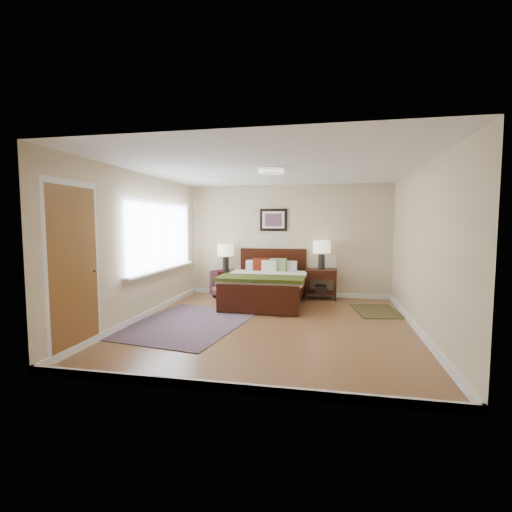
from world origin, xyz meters
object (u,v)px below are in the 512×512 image
(rug_persian, at_px, (188,323))
(bed, at_px, (266,280))
(nightstand_left, at_px, (226,276))
(nightstand_right, at_px, (321,281))
(lamp_left, at_px, (226,252))
(lamp_right, at_px, (322,249))
(armchair, at_px, (230,284))

(rug_persian, bearing_deg, bed, 68.53)
(bed, xyz_separation_m, nightstand_left, (-1.06, 0.71, -0.06))
(nightstand_right, relative_size, lamp_left, 1.07)
(bed, distance_m, lamp_left, 1.39)
(bed, height_order, nightstand_right, bed)
(bed, bearing_deg, nightstand_left, 146.25)
(nightstand_left, xyz_separation_m, nightstand_right, (2.15, 0.01, -0.04))
(lamp_right, relative_size, armchair, 0.88)
(rug_persian, bearing_deg, lamp_right, 58.28)
(lamp_right, distance_m, armchair, 2.14)
(bed, height_order, lamp_right, lamp_right)
(bed, xyz_separation_m, rug_persian, (-1.01, -1.74, -0.48))
(nightstand_right, distance_m, lamp_right, 0.69)
(lamp_left, xyz_separation_m, lamp_right, (2.15, 0.00, 0.10))
(nightstand_left, distance_m, rug_persian, 2.49)
(nightstand_left, height_order, lamp_right, lamp_right)
(lamp_right, height_order, armchair, lamp_right)
(nightstand_left, bearing_deg, rug_persian, -88.66)
(bed, distance_m, armchair, 1.01)
(bed, relative_size, nightstand_right, 2.98)
(bed, relative_size, armchair, 2.83)
(nightstand_right, bearing_deg, lamp_left, 179.63)
(nightstand_left, distance_m, lamp_left, 0.56)
(lamp_right, bearing_deg, rug_persian, -130.28)
(lamp_left, relative_size, lamp_right, 1.00)
(lamp_left, distance_m, armchair, 0.75)
(bed, bearing_deg, armchair, 152.48)
(bed, xyz_separation_m, lamp_left, (-1.06, 0.73, 0.50))
(bed, relative_size, lamp_left, 3.20)
(lamp_left, bearing_deg, bed, -34.48)
(nightstand_left, relative_size, lamp_left, 0.90)
(nightstand_left, xyz_separation_m, rug_persian, (0.06, -2.45, -0.43))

